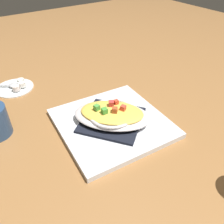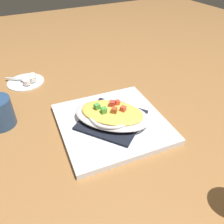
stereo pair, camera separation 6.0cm
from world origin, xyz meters
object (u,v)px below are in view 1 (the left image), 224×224
object	(u,v)px
creamer_saucer	(14,87)
creamer_cup_0	(16,88)
creamer_cup_1	(22,85)
gratin_dish	(112,114)
creamer_cup_2	(21,81)
spoon	(12,85)
square_plate	(112,123)

from	to	relation	value
creamer_saucer	creamer_cup_0	bearing A→B (deg)	-178.57
creamer_cup_1	gratin_dish	bearing A→B (deg)	-156.84
creamer_cup_1	creamer_cup_2	size ratio (longest dim) A/B	1.00
creamer_saucer	creamer_cup_0	distance (m)	0.03
creamer_cup_0	creamer_cup_1	bearing A→B (deg)	-62.79
creamer_cup_0	creamer_cup_1	size ratio (longest dim) A/B	1.00
gratin_dish	creamer_cup_0	bearing A→B (deg)	27.09
gratin_dish	creamer_cup_2	world-z (taller)	gratin_dish
gratin_dish	creamer_cup_1	world-z (taller)	gratin_dish
creamer_cup_2	creamer_cup_1	bearing A→B (deg)	168.78
gratin_dish	creamer_cup_2	xyz separation A→B (m)	(0.35, 0.14, -0.02)
creamer_cup_0	creamer_cup_2	distance (m)	0.04
spoon	square_plate	bearing A→B (deg)	-154.38
creamer_saucer	spoon	bearing A→B (deg)	53.00
creamer_saucer	gratin_dish	bearing A→B (deg)	-154.74
creamer_cup_2	creamer_cup_0	bearing A→B (deg)	143.00
gratin_dish	creamer_saucer	bearing A→B (deg)	25.26
spoon	creamer_cup_0	size ratio (longest dim) A/B	3.45
gratin_dish	creamer_saucer	size ratio (longest dim) A/B	1.85
gratin_dish	creamer_saucer	world-z (taller)	gratin_dish
creamer_saucer	creamer_cup_0	xyz separation A→B (m)	(-0.03, -0.00, 0.01)
gratin_dish	creamer_cup_1	distance (m)	0.36
creamer_saucer	creamer_cup_2	distance (m)	0.03
creamer_cup_1	creamer_saucer	bearing A→B (deg)	53.00
square_plate	creamer_saucer	world-z (taller)	square_plate
square_plate	creamer_cup_2	distance (m)	0.38
square_plate	gratin_dish	bearing A→B (deg)	6.33
gratin_dish	creamer_cup_0	size ratio (longest dim) A/B	9.67
creamer_cup_1	creamer_cup_2	bearing A→B (deg)	-11.22
gratin_dish	creamer_cup_0	world-z (taller)	gratin_dish
creamer_cup_2	square_plate	bearing A→B (deg)	-158.94
spoon	creamer_cup_0	xyz separation A→B (m)	(-0.03, -0.00, 0.00)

